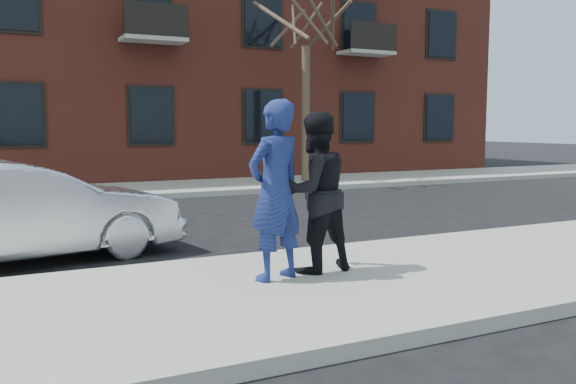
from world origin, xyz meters
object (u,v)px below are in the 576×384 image
street_tree (306,7)px  man_peacoat (315,192)px  man_hoodie (275,191)px  silver_sedan (22,212)px

street_tree → man_peacoat: (-5.57, -10.72, -4.42)m
street_tree → man_peacoat: bearing=-117.4°
man_hoodie → street_tree: bearing=-138.0°
silver_sedan → street_tree: bearing=-57.8°
man_hoodie → man_peacoat: bearing=175.8°
silver_sedan → man_peacoat: 4.15m
street_tree → man_hoodie: size_ratio=3.34×
street_tree → man_hoodie: street_tree is taller
street_tree → man_hoodie: bearing=-119.5°
man_peacoat → silver_sedan: bearing=-47.5°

